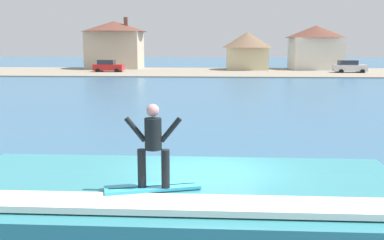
{
  "coord_description": "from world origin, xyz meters",
  "views": [
    {
      "loc": [
        0.23,
        -9.75,
        4.1
      ],
      "look_at": [
        -0.61,
        4.29,
        1.66
      ],
      "focal_mm": 40.99,
      "sensor_mm": 36.0,
      "label": 1
    }
  ],
  "objects_px": {
    "wave_crest": "(177,209)",
    "house_small_cottage": "(247,48)",
    "surfboard": "(153,187)",
    "surfer": "(153,142)",
    "car_near_shore": "(108,66)",
    "house_gabled_white": "(315,46)",
    "car_far_shore": "(349,67)",
    "house_with_chimney": "(115,42)"
  },
  "relations": [
    {
      "from": "surfboard",
      "to": "house_small_cottage",
      "type": "height_order",
      "value": "house_small_cottage"
    },
    {
      "from": "wave_crest",
      "to": "surfboard",
      "type": "distance_m",
      "value": 1.15
    },
    {
      "from": "wave_crest",
      "to": "house_small_cottage",
      "type": "relative_size",
      "value": 1.25
    },
    {
      "from": "surfboard",
      "to": "wave_crest",
      "type": "bearing_deg",
      "value": 62.55
    },
    {
      "from": "house_gabled_white",
      "to": "house_small_cottage",
      "type": "distance_m",
      "value": 11.17
    },
    {
      "from": "house_gabled_white",
      "to": "surfboard",
      "type": "bearing_deg",
      "value": -104.64
    },
    {
      "from": "wave_crest",
      "to": "car_near_shore",
      "type": "bearing_deg",
      "value": 105.58
    },
    {
      "from": "car_near_shore",
      "to": "house_gabled_white",
      "type": "height_order",
      "value": "house_gabled_white"
    },
    {
      "from": "surfer",
      "to": "car_far_shore",
      "type": "bearing_deg",
      "value": 70.43
    },
    {
      "from": "house_with_chimney",
      "to": "car_far_shore",
      "type": "bearing_deg",
      "value": -13.9
    },
    {
      "from": "house_gabled_white",
      "to": "car_near_shore",
      "type": "bearing_deg",
      "value": -164.23
    },
    {
      "from": "surfboard",
      "to": "house_small_cottage",
      "type": "relative_size",
      "value": 0.24
    },
    {
      "from": "car_near_shore",
      "to": "car_far_shore",
      "type": "distance_m",
      "value": 34.5
    },
    {
      "from": "wave_crest",
      "to": "surfer",
      "type": "height_order",
      "value": "surfer"
    },
    {
      "from": "surfboard",
      "to": "car_near_shore",
      "type": "height_order",
      "value": "car_near_shore"
    },
    {
      "from": "wave_crest",
      "to": "house_gabled_white",
      "type": "distance_m",
      "value": 65.35
    },
    {
      "from": "surfboard",
      "to": "house_small_cottage",
      "type": "bearing_deg",
      "value": 84.71
    },
    {
      "from": "car_near_shore",
      "to": "wave_crest",
      "type": "bearing_deg",
      "value": -74.42
    },
    {
      "from": "surfboard",
      "to": "car_near_shore",
      "type": "xyz_separation_m",
      "value": [
        -14.74,
        55.1,
        -0.42
      ]
    },
    {
      "from": "car_far_shore",
      "to": "car_near_shore",
      "type": "bearing_deg",
      "value": -179.48
    },
    {
      "from": "surfer",
      "to": "car_near_shore",
      "type": "xyz_separation_m",
      "value": [
        -14.78,
        55.18,
        -1.35
      ]
    },
    {
      "from": "car_near_shore",
      "to": "house_small_cottage",
      "type": "bearing_deg",
      "value": 18.51
    },
    {
      "from": "surfboard",
      "to": "house_small_cottage",
      "type": "xyz_separation_m",
      "value": [
        5.74,
        61.95,
        2.08
      ]
    },
    {
      "from": "wave_crest",
      "to": "house_with_chimney",
      "type": "distance_m",
      "value": 65.6
    },
    {
      "from": "house_with_chimney",
      "to": "house_small_cottage",
      "type": "bearing_deg",
      "value": -6.0
    },
    {
      "from": "wave_crest",
      "to": "car_near_shore",
      "type": "relative_size",
      "value": 2.3
    },
    {
      "from": "car_near_shore",
      "to": "car_far_shore",
      "type": "xyz_separation_m",
      "value": [
        34.5,
        0.31,
        0.0
      ]
    },
    {
      "from": "surfboard",
      "to": "surfer",
      "type": "xyz_separation_m",
      "value": [
        0.04,
        -0.08,
        0.92
      ]
    },
    {
      "from": "surfer",
      "to": "car_near_shore",
      "type": "height_order",
      "value": "surfer"
    },
    {
      "from": "surfboard",
      "to": "house_gabled_white",
      "type": "xyz_separation_m",
      "value": [
        16.71,
        63.98,
        2.51
      ]
    },
    {
      "from": "surfboard",
      "to": "house_small_cottage",
      "type": "distance_m",
      "value": 62.25
    },
    {
      "from": "car_far_shore",
      "to": "house_gabled_white",
      "type": "xyz_separation_m",
      "value": [
        -3.05,
        8.57,
        2.93
      ]
    },
    {
      "from": "wave_crest",
      "to": "house_with_chimney",
      "type": "height_order",
      "value": "house_with_chimney"
    },
    {
      "from": "house_with_chimney",
      "to": "surfboard",
      "type": "bearing_deg",
      "value": -76.14
    },
    {
      "from": "car_near_shore",
      "to": "surfer",
      "type": "bearing_deg",
      "value": -75.01
    },
    {
      "from": "house_with_chimney",
      "to": "surfer",
      "type": "bearing_deg",
      "value": -76.13
    },
    {
      "from": "surfer",
      "to": "car_near_shore",
      "type": "bearing_deg",
      "value": 104.99
    },
    {
      "from": "surfer",
      "to": "car_near_shore",
      "type": "distance_m",
      "value": 57.14
    },
    {
      "from": "car_near_shore",
      "to": "house_gabled_white",
      "type": "bearing_deg",
      "value": 15.77
    },
    {
      "from": "car_near_shore",
      "to": "house_small_cottage",
      "type": "height_order",
      "value": "house_small_cottage"
    },
    {
      "from": "house_gabled_white",
      "to": "house_small_cottage",
      "type": "bearing_deg",
      "value": -169.54
    },
    {
      "from": "wave_crest",
      "to": "house_small_cottage",
      "type": "bearing_deg",
      "value": 85.02
    }
  ]
}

